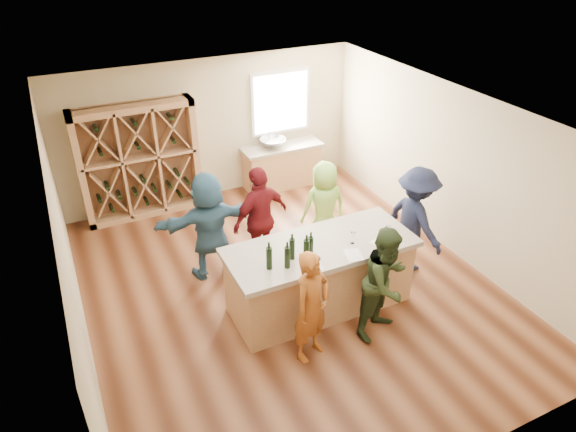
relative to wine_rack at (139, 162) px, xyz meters
name	(u,v)px	position (x,y,z in m)	size (l,w,h in m)	color
floor	(288,288)	(1.50, -3.27, -1.15)	(6.00, 7.00, 0.10)	brown
ceiling	(288,113)	(1.50, -3.27, 1.75)	(6.00, 7.00, 0.10)	white
wall_back	(210,129)	(1.50, 0.28, 0.30)	(6.00, 0.10, 2.80)	#C4B38E
wall_front	(456,384)	(1.50, -6.82, 0.30)	(6.00, 0.10, 2.80)	#C4B38E
wall_left	(64,263)	(-1.55, -3.27, 0.30)	(0.10, 7.00, 2.80)	#C4B38E
wall_right	(452,170)	(4.55, -3.27, 0.30)	(0.10, 7.00, 2.80)	#C4B38E
window_frame	(280,102)	(3.00, 0.20, 0.65)	(1.30, 0.06, 1.30)	white
window_pane	(281,103)	(3.00, 0.17, 0.65)	(1.18, 0.01, 1.18)	white
wine_rack	(139,162)	(0.00, 0.00, 0.00)	(2.20, 0.45, 2.20)	tan
back_counter_base	(282,167)	(2.90, -0.07, -0.67)	(1.60, 0.58, 0.86)	tan
back_counter_top	(282,147)	(2.90, -0.07, -0.21)	(1.70, 0.62, 0.06)	#A49886
sink	(273,143)	(2.70, -0.07, -0.09)	(0.54, 0.54, 0.19)	silver
faucet	(269,137)	(2.70, 0.11, -0.03)	(0.02, 0.02, 0.30)	silver
tasting_counter_base	(320,278)	(1.72, -3.88, -0.60)	(2.60, 1.00, 1.00)	tan
tasting_counter_top	(321,247)	(1.72, -3.88, -0.06)	(2.72, 1.12, 0.08)	#A49886
wine_bottle_a	(269,258)	(0.85, -4.07, 0.14)	(0.08, 0.08, 0.32)	black
wine_bottle_b	(287,257)	(1.07, -4.15, 0.14)	(0.08, 0.08, 0.31)	black
wine_bottle_c	(292,249)	(1.21, -4.00, 0.13)	(0.08, 0.08, 0.31)	black
wine_bottle_d	(306,251)	(1.36, -4.14, 0.15)	(0.08, 0.08, 0.34)	black
wine_bottle_e	(311,247)	(1.46, -4.06, 0.13)	(0.07, 0.07, 0.30)	black
wine_glass_a	(317,262)	(1.41, -4.32, 0.06)	(0.06, 0.06, 0.16)	white
wine_glass_c	(379,246)	(2.37, -4.36, 0.07)	(0.07, 0.07, 0.17)	white
wine_glass_d	(353,238)	(2.14, -4.04, 0.07)	(0.07, 0.07, 0.18)	white
wine_glass_e	(388,231)	(2.67, -4.12, 0.08)	(0.07, 0.07, 0.20)	white
tasting_menu_a	(313,265)	(1.40, -4.25, -0.02)	(0.22, 0.30, 0.00)	white
tasting_menu_b	(353,255)	(2.01, -4.29, -0.02)	(0.22, 0.29, 0.00)	white
tasting_menu_c	(383,244)	(2.52, -4.23, -0.02)	(0.22, 0.30, 0.00)	white
person_near_left	(312,307)	(1.14, -4.71, -0.29)	(0.59, 0.43, 1.61)	#994C19
person_near_right	(386,282)	(2.26, -4.73, -0.27)	(0.81, 0.44, 1.66)	#263319
person_server	(415,220)	(3.55, -3.67, -0.20)	(1.16, 0.54, 1.79)	#191E38
person_far_mid	(261,218)	(1.36, -2.56, -0.20)	(1.05, 0.54, 1.79)	#590F14
person_far_right	(324,206)	(2.54, -2.53, -0.29)	(0.79, 0.51, 1.61)	#8CC64C
person_far_left	(209,226)	(0.55, -2.42, -0.20)	(1.66, 0.60, 1.79)	#335972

